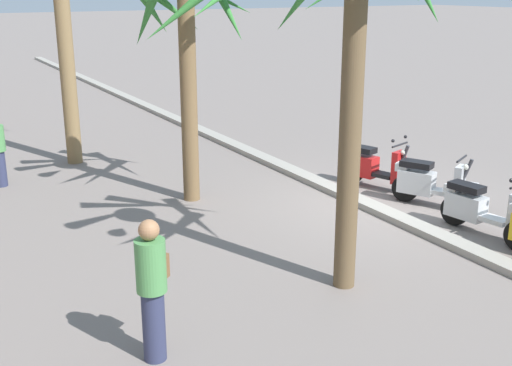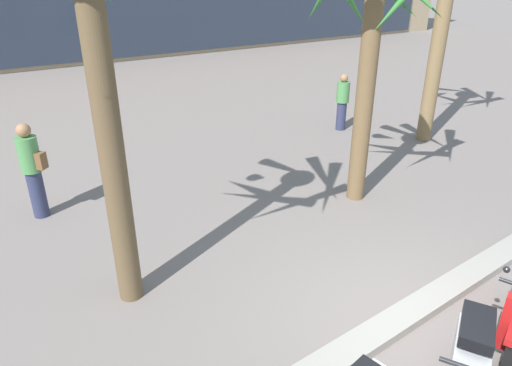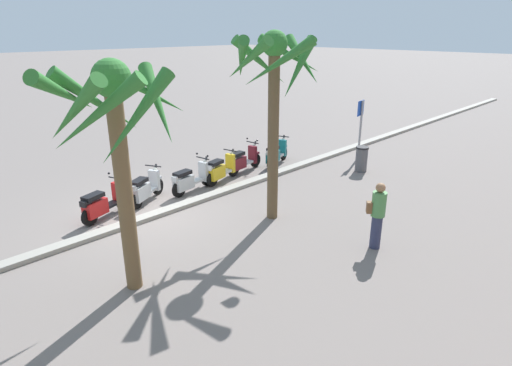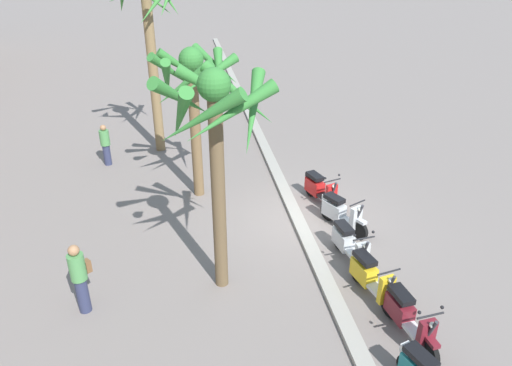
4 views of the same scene
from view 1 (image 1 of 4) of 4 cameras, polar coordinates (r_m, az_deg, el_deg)
name	(u,v)px [view 1 (image 1 of 4)]	position (r m, az deg, el deg)	size (l,w,h in m)	color
ground_plane	(377,205)	(12.68, 10.73, -1.91)	(200.00, 200.00, 0.00)	slate
curb_strip	(366,204)	(12.49, 9.79, -1.86)	(60.00, 0.36, 0.12)	gray
scooter_silver_lead_nearest	(481,209)	(11.56, 19.39, -2.17)	(1.85, 0.62, 1.17)	black
scooter_silver_second_in_line	(429,183)	(12.72, 15.15, 0.00)	(1.60, 0.93, 1.04)	black
scooter_red_last_in_row	(373,166)	(13.63, 10.34, 1.46)	(1.74, 0.79, 1.17)	black
palm_tree_far_corner	(187,18)	(12.23, -6.17, 14.38)	(2.76, 2.68, 4.61)	brown
pedestrian_strolling_near_curb	(152,287)	(7.24, -9.21, -9.10)	(0.41, 0.44, 1.69)	#2D3351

